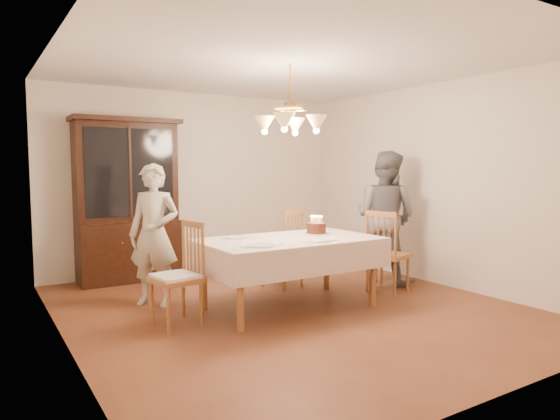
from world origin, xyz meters
TOP-DOWN VIEW (x-y plane):
  - ground at (0.00, 0.00)m, footprint 5.00×5.00m
  - room_shell at (0.00, 0.00)m, footprint 5.00×5.00m
  - dining_table at (0.00, 0.00)m, footprint 1.90×1.10m
  - china_hutch at (-1.12, 2.25)m, footprint 1.38×0.54m
  - chair_far_side at (0.45, 0.83)m, footprint 0.55×0.54m
  - chair_left_end at (-1.25, 0.07)m, footprint 0.47×0.49m
  - chair_right_end at (1.38, -0.06)m, footprint 0.54×0.55m
  - elderly_woman at (-1.20, 0.89)m, footprint 0.67×0.66m
  - adult_in_grey at (1.73, 0.35)m, footprint 0.89×1.00m
  - birthday_cake at (0.43, 0.11)m, footprint 0.30×0.30m
  - place_setting_near_left at (-0.52, -0.29)m, footprint 0.42×0.27m
  - place_setting_near_right at (0.16, -0.35)m, footprint 0.37×0.23m
  - place_setting_far_left at (-0.45, 0.32)m, footprint 0.42×0.27m
  - chandelier at (-0.00, -0.00)m, footprint 0.62×0.62m

SIDE VIEW (x-z plane):
  - ground at x=0.00m, z-range 0.00..0.00m
  - chair_far_side at x=0.45m, z-range -0.06..0.94m
  - chair_right_end at x=1.38m, z-range -0.06..0.94m
  - chair_left_end at x=-1.25m, z-range -0.05..0.95m
  - dining_table at x=0.00m, z-range 0.30..1.06m
  - place_setting_near_right at x=0.16m, z-range 0.76..0.77m
  - place_setting_far_left at x=-0.45m, z-range 0.76..0.77m
  - place_setting_near_left at x=-0.52m, z-range 0.76..0.77m
  - elderly_woman at x=-1.20m, z-range 0.00..1.56m
  - birthday_cake at x=0.43m, z-range 0.71..0.93m
  - adult_in_grey at x=1.73m, z-range 0.00..1.73m
  - china_hutch at x=-1.12m, z-range -0.04..2.12m
  - room_shell at x=0.00m, z-range -0.92..4.08m
  - chandelier at x=0.00m, z-range 1.61..2.34m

